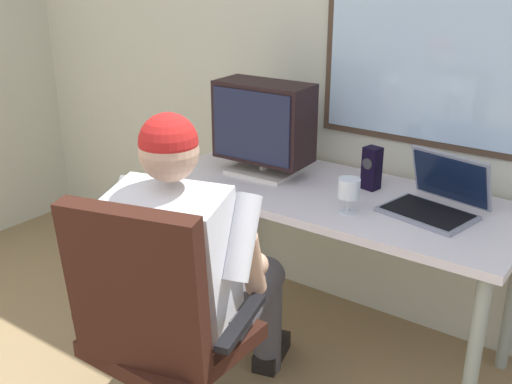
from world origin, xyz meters
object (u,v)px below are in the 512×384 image
Objects in this scene: desk at (334,210)px; crt_monitor at (264,123)px; wine_glass at (349,190)px; desk_speaker at (372,168)px; laptop at (438,197)px; person_seated at (195,266)px; office_chair at (156,323)px.

desk is 3.56× the size of crt_monitor.
desk is at bearing 131.63° from wine_glass.
desk_speaker is (-0.04, 0.29, -0.00)m from wine_glass.
laptop is at bearing 6.75° from desk.
crt_monitor is at bearing 105.79° from person_seated.
crt_monitor is (-0.20, 0.72, 0.33)m from person_seated.
person_seated is at bearing -121.26° from wine_glass.
laptop reaches higher than desk.
desk_speaker is (0.22, 1.09, 0.26)m from office_chair.
laptop is at bearing 51.31° from person_seated.
laptop is (0.54, 1.02, 0.23)m from office_chair.
person_seated is at bearing 103.39° from office_chair.
desk is 4.03× the size of laptop.
laptop is at bearing 62.15° from office_chair.
desk_speaker is at bearing 71.10° from person_seated.
wine_glass is at bearing -81.64° from desk_speaker.
laptop is 0.35m from wine_glass.
office_chair is 0.88m from wine_glass.
person_seated is 3.18× the size of laptop.
office_chair is at bearing -74.85° from crt_monitor.
office_chair is at bearing -76.61° from person_seated.
person_seated is 2.81× the size of crt_monitor.
desk_speaker reaches higher than wine_glass.
desk is at bearing -3.25° from crt_monitor.
laptop is at bearing 37.94° from wine_glass.
wine_glass is (-0.28, -0.22, 0.04)m from laptop.
person_seated reaches higher than desk.
office_chair is 1.10m from crt_monitor.
laptop is (0.60, 0.75, 0.16)m from person_seated.
person_seated is at bearing -104.28° from desk.
crt_monitor is at bearing 105.15° from office_chair.
crt_monitor is 2.38× the size of desk_speaker.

